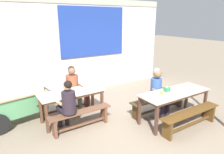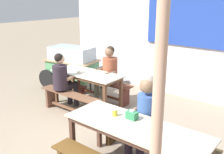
% 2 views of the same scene
% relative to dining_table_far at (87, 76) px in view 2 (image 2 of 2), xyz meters
% --- Properties ---
extents(ground_plane, '(40.00, 40.00, 0.00)m').
position_rel_dining_table_far_xyz_m(ground_plane, '(1.09, -0.94, -0.67)').
color(ground_plane, gray).
extents(backdrop_wall, '(6.42, 0.23, 3.10)m').
position_rel_dining_table_far_xyz_m(backdrop_wall, '(1.11, 1.90, 0.96)').
color(backdrop_wall, silver).
rests_on(backdrop_wall, ground_plane).
extents(dining_table_far, '(1.58, 0.70, 0.75)m').
position_rel_dining_table_far_xyz_m(dining_table_far, '(0.00, 0.00, 0.00)').
color(dining_table_far, beige).
rests_on(dining_table_far, ground_plane).
extents(dining_table_near, '(1.88, 0.72, 0.75)m').
position_rel_dining_table_far_xyz_m(dining_table_near, '(2.15, -1.29, 0.01)').
color(dining_table_near, '#BBB09A').
rests_on(dining_table_near, ground_plane).
extents(bench_far_back, '(1.53, 0.36, 0.44)m').
position_rel_dining_table_far_xyz_m(bench_far_back, '(-0.02, 0.50, -0.38)').
color(bench_far_back, '#5B2B1B').
rests_on(bench_far_back, ground_plane).
extents(bench_far_front, '(1.49, 0.30, 0.44)m').
position_rel_dining_table_far_xyz_m(bench_far_front, '(0.02, -0.50, -0.38)').
color(bench_far_front, brown).
rests_on(bench_far_front, ground_plane).
extents(bench_near_back, '(1.79, 0.33, 0.44)m').
position_rel_dining_table_far_xyz_m(bench_near_back, '(2.14, -0.79, -0.37)').
color(bench_near_back, '#41331C').
rests_on(bench_near_back, ground_plane).
extents(food_cart, '(1.72, 1.01, 1.08)m').
position_rel_dining_table_far_xyz_m(food_cart, '(-1.16, 0.61, -0.04)').
color(food_cart, '#5CA06A').
rests_on(food_cart, ground_plane).
extents(person_left_back_turned, '(0.44, 0.57, 1.22)m').
position_rel_dining_table_far_xyz_m(person_left_back_turned, '(-0.26, -0.43, 0.01)').
color(person_left_back_turned, black).
rests_on(person_left_back_turned, ground_plane).
extents(person_center_facing, '(0.45, 0.55, 1.27)m').
position_rel_dining_table_far_xyz_m(person_center_facing, '(0.21, 0.44, 0.04)').
color(person_center_facing, '#5E6150').
rests_on(person_center_facing, ground_plane).
extents(person_right_near_table, '(0.41, 0.54, 1.26)m').
position_rel_dining_table_far_xyz_m(person_right_near_table, '(2.01, -0.87, 0.05)').
color(person_right_near_table, '#271D2C').
rests_on(person_right_near_table, ground_plane).
extents(tissue_box, '(0.14, 0.10, 0.13)m').
position_rel_dining_table_far_xyz_m(tissue_box, '(2.00, -1.16, 0.14)').
color(tissue_box, '#2F8250').
rests_on(tissue_box, dining_table_near).
extents(condiment_jar, '(0.07, 0.07, 0.10)m').
position_rel_dining_table_far_xyz_m(condiment_jar, '(1.77, -1.23, 0.13)').
color(condiment_jar, yellow).
rests_on(condiment_jar, dining_table_near).
extents(soup_bowl, '(0.15, 0.15, 0.05)m').
position_rel_dining_table_far_xyz_m(soup_bowl, '(-0.08, -0.09, 0.11)').
color(soup_bowl, silver).
rests_on(soup_bowl, dining_table_far).
extents(wooden_support_post, '(0.09, 0.09, 2.56)m').
position_rel_dining_table_far_xyz_m(wooden_support_post, '(2.96, -2.22, 0.61)').
color(wooden_support_post, tan).
rests_on(wooden_support_post, ground_plane).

